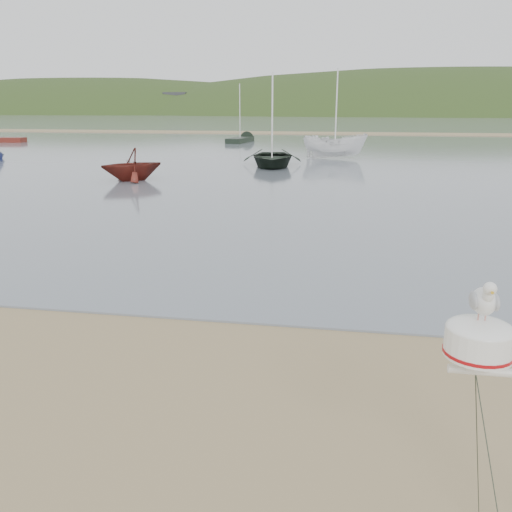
% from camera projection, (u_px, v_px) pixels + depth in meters
% --- Properties ---
extents(ground, '(560.00, 560.00, 0.00)m').
position_uv_depth(ground, '(55.00, 446.00, 6.41)').
color(ground, '#8B7550').
rests_on(ground, ground).
extents(water, '(560.00, 256.00, 0.04)m').
position_uv_depth(water, '(340.00, 120.00, 131.55)').
color(water, slate).
rests_on(water, ground).
extents(sandbar, '(560.00, 7.00, 0.07)m').
position_uv_depth(sandbar, '(328.00, 133.00, 72.76)').
color(sandbar, '#8B7550').
rests_on(sandbar, water).
extents(hill_ridge, '(620.00, 180.00, 80.00)m').
position_uv_depth(hill_ridge, '(388.00, 161.00, 231.48)').
color(hill_ridge, '#253917').
rests_on(hill_ridge, ground).
extents(far_cottages, '(294.40, 6.30, 8.00)m').
position_uv_depth(far_cottages, '(354.00, 103.00, 190.65)').
color(far_cottages, white).
rests_on(far_cottages, ground).
extents(boat_dark, '(3.96, 1.62, 5.39)m').
position_uv_depth(boat_dark, '(272.00, 123.00, 33.84)').
color(boat_dark, black).
rests_on(boat_dark, water).
extents(boat_red, '(3.06, 3.17, 3.18)m').
position_uv_depth(boat_red, '(131.00, 150.00, 27.90)').
color(boat_red, maroon).
rests_on(boat_red, water).
extents(boat_white, '(1.86, 1.81, 4.66)m').
position_uv_depth(boat_white, '(336.00, 126.00, 39.10)').
color(boat_white, white).
rests_on(boat_white, water).
extents(sailboat_dark_mid, '(2.40, 6.51, 6.35)m').
position_uv_depth(sailboat_dark_mid, '(245.00, 139.00, 57.55)').
color(sailboat_dark_mid, black).
rests_on(sailboat_dark_mid, ground).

